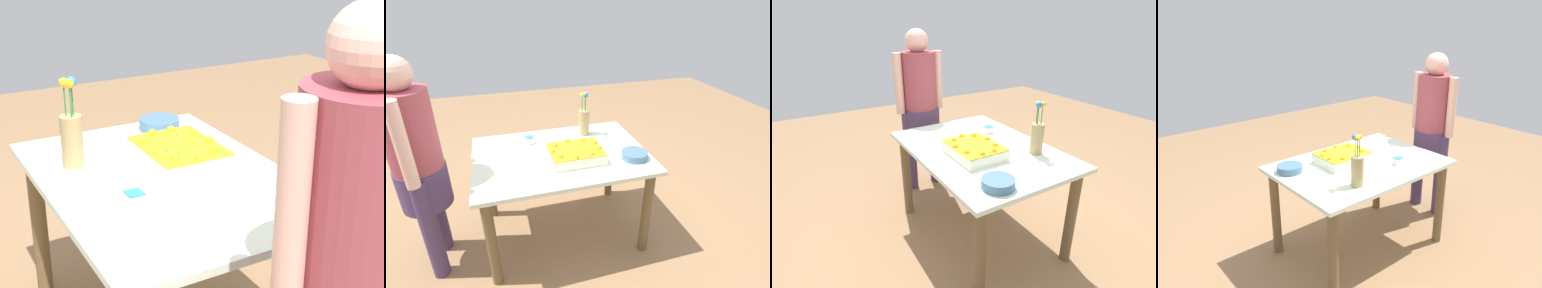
{
  "view_description": "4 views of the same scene",
  "coord_description": "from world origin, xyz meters",
  "views": [
    {
      "loc": [
        1.82,
        -0.88,
        1.64
      ],
      "look_at": [
        0.03,
        0.1,
        0.85
      ],
      "focal_mm": 55.0,
      "sensor_mm": 36.0,
      "label": 1
    },
    {
      "loc": [
        0.41,
        1.87,
        1.79
      ],
      "look_at": [
        -0.12,
        0.04,
        0.81
      ],
      "focal_mm": 28.0,
      "sensor_mm": 36.0,
      "label": 2
    },
    {
      "loc": [
        -1.58,
        1.09,
        1.57
      ],
      "look_at": [
        0.03,
        0.11,
        0.77
      ],
      "focal_mm": 28.0,
      "sensor_mm": 36.0,
      "label": 3
    },
    {
      "loc": [
        -1.75,
        -1.95,
        1.84
      ],
      "look_at": [
        0.0,
        0.12,
        0.86
      ],
      "focal_mm": 35.0,
      "sensor_mm": 36.0,
      "label": 4
    }
  ],
  "objects": [
    {
      "name": "flower_vase",
      "position": [
        -0.26,
        -0.27,
        0.86
      ],
      "size": [
        0.09,
        0.09,
        0.36
      ],
      "color": "tan",
      "rests_on": "dining_table"
    },
    {
      "name": "ground_plane",
      "position": [
        0.0,
        0.0,
        0.0
      ],
      "size": [
        8.0,
        8.0,
        0.0
      ],
      "primitive_type": "plane",
      "color": "#906B49"
    },
    {
      "name": "dining_table",
      "position": [
        0.0,
        0.0,
        0.61
      ],
      "size": [
        1.24,
        0.88,
        0.73
      ],
      "color": "silver",
      "rests_on": "ground_plane"
    },
    {
      "name": "sheet_cake",
      "position": [
        -0.08,
        0.11,
        0.77
      ],
      "size": [
        0.37,
        0.29,
        0.1
      ],
      "color": "white",
      "rests_on": "dining_table"
    },
    {
      "name": "person_standing",
      "position": [
        0.92,
        0.05,
        0.85
      ],
      "size": [
        0.31,
        0.45,
        1.49
      ],
      "rotation": [
        0.0,
        0.0,
        3.14
      ],
      "color": "#48345B",
      "rests_on": "ground_plane"
    },
    {
      "name": "serving_plate_with_slice",
      "position": [
        0.19,
        -0.21,
        0.75
      ],
      "size": [
        0.19,
        0.19,
        0.07
      ],
      "color": "white",
      "rests_on": "dining_table"
    },
    {
      "name": "cake_knife",
      "position": [
        0.42,
        0.14,
        0.73
      ],
      "size": [
        0.14,
        0.14,
        0.0
      ],
      "primitive_type": "cube",
      "rotation": [
        0.0,
        0.0,
        0.79
      ],
      "color": "silver",
      "rests_on": "dining_table"
    },
    {
      "name": "fruit_bowl",
      "position": [
        -0.49,
        0.21,
        0.76
      ],
      "size": [
        0.18,
        0.18,
        0.05
      ],
      "primitive_type": "cylinder",
      "color": "#486D90",
      "rests_on": "dining_table"
    }
  ]
}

